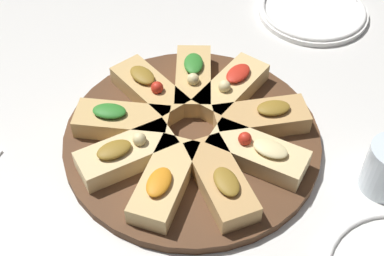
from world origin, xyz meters
The scene contains 12 objects.
ground_plane centered at (0.00, 0.00, 0.00)m, with size 3.00×3.00×0.00m, color silver.
serving_board centered at (0.00, 0.00, 0.01)m, with size 0.40×0.40×0.02m, color #51331E.
focaccia_slice_0 centered at (0.01, 0.11, 0.03)m, with size 0.08×0.15×0.05m.
focaccia_slice_1 centered at (-0.06, 0.09, 0.03)m, with size 0.12×0.15×0.04m.
focaccia_slice_2 centered at (-0.11, 0.03, 0.03)m, with size 0.16×0.10×0.05m.
focaccia_slice_3 centered at (-0.10, -0.04, 0.03)m, with size 0.16×0.10×0.05m.
focaccia_slice_4 centered at (-0.05, -0.09, 0.03)m, with size 0.12×0.15×0.05m.
focaccia_slice_5 centered at (0.03, -0.11, 0.03)m, with size 0.09×0.15×0.04m.
focaccia_slice_6 centered at (0.08, -0.07, 0.03)m, with size 0.15×0.14×0.05m.
focaccia_slice_7 centered at (0.11, 0.00, 0.03)m, with size 0.15×0.06×0.04m.
focaccia_slice_8 centered at (0.08, 0.07, 0.03)m, with size 0.15×0.14×0.04m.
plate_left centered at (-0.41, 0.11, 0.01)m, with size 0.22×0.22×0.02m.
Camera 1 is at (0.52, 0.20, 0.63)m, focal length 50.00 mm.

